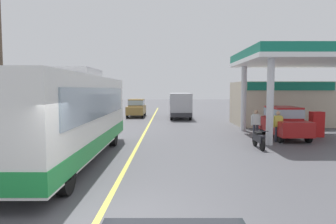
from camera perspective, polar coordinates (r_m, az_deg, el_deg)
ground at (r=26.73m, az=-3.18°, el=-1.84°), size 120.00×120.00×0.00m
lane_divider_stripe at (r=21.77m, az=-3.93°, el=-3.22°), size 0.16×50.00×0.01m
coach_bus_main at (r=12.58m, az=-17.71°, el=-1.00°), size 2.60×11.04×3.69m
gas_station_roadside at (r=24.04m, az=21.77°, el=3.46°), size 9.10×11.95×5.10m
car_at_pump at (r=19.00m, az=20.80°, el=-1.51°), size 1.70×4.20×1.82m
minibus_opposing_lane at (r=30.24m, az=2.35°, el=1.67°), size 2.04×6.13×2.44m
motorcycle_parked_forecourt at (r=15.36m, az=16.59°, el=-4.86°), size 0.55×1.80×0.92m
pedestrian_near_pump at (r=17.51m, az=19.86°, el=-2.22°), size 0.55×0.22×1.66m
pedestrian_by_shop at (r=18.11m, az=16.12°, el=-1.93°), size 0.55×0.22×1.66m
car_trailing_behind_bus at (r=31.73m, az=-5.78°, el=0.94°), size 1.70×4.20×1.82m
utility_pole_roadside at (r=17.26m, az=-28.67°, el=8.49°), size 1.80×0.24×8.15m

